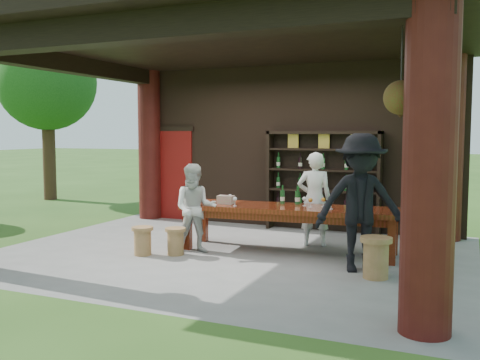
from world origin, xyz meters
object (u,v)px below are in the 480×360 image
at_px(host, 314,199).
at_px(guest_man, 361,203).
at_px(stool_far_left, 143,240).
at_px(napkin_basket, 226,200).
at_px(guest_woman, 195,208).
at_px(stool_near_left, 176,241).
at_px(stool_near_right, 376,256).
at_px(wine_shelf, 323,181).
at_px(tasting_table, 289,213).

bearing_deg(host, guest_man, 108.64).
distance_m(stool_far_left, napkin_basket, 1.52).
bearing_deg(guest_woman, stool_far_left, -168.35).
bearing_deg(stool_near_left, stool_near_right, -2.40).
distance_m(wine_shelf, guest_woman, 3.00).
relative_size(wine_shelf, napkin_basket, 8.60).
xyz_separation_m(stool_near_right, stool_far_left, (-3.61, -0.09, -0.05)).
bearing_deg(wine_shelf, guest_man, -65.60).
relative_size(host, guest_woman, 1.12).
bearing_deg(host, stool_near_left, 22.57).
bearing_deg(stool_near_right, guest_man, 132.86).
distance_m(wine_shelf, stool_near_right, 3.47).
height_order(tasting_table, stool_near_left, tasting_table).
relative_size(stool_near_right, guest_woman, 0.39).
xyz_separation_m(tasting_table, guest_woman, (-1.37, -0.63, 0.08)).
distance_m(host, guest_man, 1.76).
bearing_deg(wine_shelf, host, -81.37).
distance_m(wine_shelf, stool_near_left, 3.42).
distance_m(wine_shelf, stool_far_left, 3.84).
height_order(tasting_table, guest_man, guest_man).
relative_size(guest_man, napkin_basket, 7.41).
xyz_separation_m(stool_near_right, napkin_basket, (-2.61, 0.90, 0.53)).
bearing_deg(host, stool_far_left, 19.78).
bearing_deg(stool_far_left, tasting_table, 28.92).
height_order(wine_shelf, guest_woman, wine_shelf).
bearing_deg(stool_near_left, stool_far_left, -155.21).
height_order(wine_shelf, host, wine_shelf).
xyz_separation_m(wine_shelf, tasting_table, (-0.04, -2.00, -0.36)).
distance_m(wine_shelf, tasting_table, 2.03).
relative_size(wine_shelf, host, 1.39).
relative_size(stool_near_left, host, 0.27).
xyz_separation_m(tasting_table, stool_near_right, (1.56, -1.05, -0.34)).
bearing_deg(guest_man, stool_near_left, 161.74).
relative_size(tasting_table, napkin_basket, 13.72).
relative_size(host, napkin_basket, 6.18).
relative_size(wine_shelf, stool_far_left, 4.94).
height_order(stool_far_left, guest_man, guest_man).
relative_size(tasting_table, stool_far_left, 7.88).
bearing_deg(stool_near_left, wine_shelf, 60.93).
xyz_separation_m(stool_far_left, napkin_basket, (1.00, 0.98, 0.58)).
distance_m(stool_near_left, guest_man, 2.97).
bearing_deg(napkin_basket, guest_woman, -123.50).
relative_size(stool_near_left, stool_far_left, 0.96).
bearing_deg(napkin_basket, wine_shelf, 63.01).
relative_size(stool_near_right, stool_far_left, 1.23).
bearing_deg(tasting_table, wine_shelf, 88.81).
distance_m(wine_shelf, napkin_basket, 2.42).
xyz_separation_m(stool_near_left, guest_woman, (0.21, 0.28, 0.49)).
xyz_separation_m(tasting_table, napkin_basket, (-1.05, -0.15, 0.19)).
distance_m(stool_far_left, guest_woman, 0.97).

